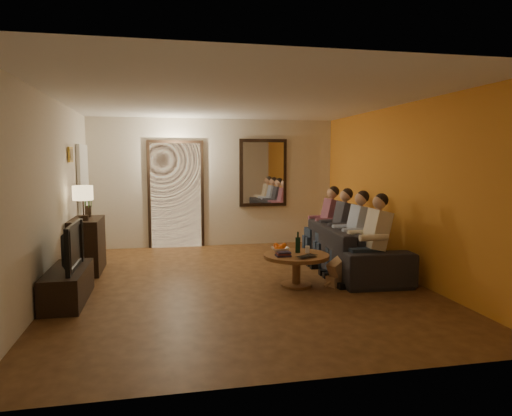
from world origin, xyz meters
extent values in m
cube|color=#492B13|center=(0.00, 0.00, 0.00)|extent=(5.00, 6.00, 0.01)
cube|color=white|center=(0.00, 0.00, 2.60)|extent=(5.00, 6.00, 0.01)
cube|color=beige|center=(0.00, 3.00, 1.30)|extent=(5.00, 0.02, 2.60)
cube|color=beige|center=(0.00, -3.00, 1.30)|extent=(5.00, 0.02, 2.60)
cube|color=beige|center=(-2.50, 0.00, 1.30)|extent=(0.02, 6.00, 2.60)
cube|color=beige|center=(2.50, 0.00, 1.30)|extent=(0.02, 6.00, 2.60)
cube|color=orange|center=(2.49, 0.00, 1.30)|extent=(0.01, 6.00, 2.60)
cube|color=#FFE0A5|center=(-0.80, 2.98, 1.05)|extent=(1.00, 0.06, 2.10)
cube|color=black|center=(-0.80, 2.97, 1.05)|extent=(1.12, 0.04, 2.22)
cube|color=silver|center=(-0.55, 2.98, 0.90)|extent=(0.45, 0.03, 1.70)
cube|color=black|center=(1.00, 2.96, 1.50)|extent=(1.00, 0.05, 1.40)
cube|color=white|center=(1.00, 2.93, 1.50)|extent=(0.86, 0.02, 1.26)
cube|color=white|center=(-2.46, 2.30, 1.02)|extent=(0.06, 0.85, 2.04)
cube|color=#B28C33|center=(-2.47, 1.30, 1.85)|extent=(0.03, 0.28, 0.24)
cube|color=brown|center=(-2.46, 1.30, 1.85)|extent=(0.01, 0.22, 0.18)
cube|color=black|center=(-2.25, 1.15, 0.42)|extent=(0.45, 0.96, 0.85)
cube|color=black|center=(-2.25, -0.42, 0.21)|extent=(0.45, 1.25, 0.42)
imported|color=black|center=(-2.25, -0.42, 0.70)|extent=(0.99, 0.13, 0.57)
imported|color=black|center=(1.90, 0.40, 0.36)|extent=(2.55, 1.13, 0.73)
cylinder|color=brown|center=(0.76, -0.30, 0.23)|extent=(1.09, 1.09, 0.45)
imported|color=white|center=(0.58, -0.08, 0.48)|extent=(0.26, 0.26, 0.06)
cylinder|color=silver|center=(0.94, -0.25, 0.50)|extent=(0.06, 0.06, 0.10)
imported|color=black|center=(0.86, -0.58, 0.46)|extent=(0.39, 0.36, 0.03)
camera|label=1|loc=(-1.07, -6.34, 1.76)|focal=32.00mm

